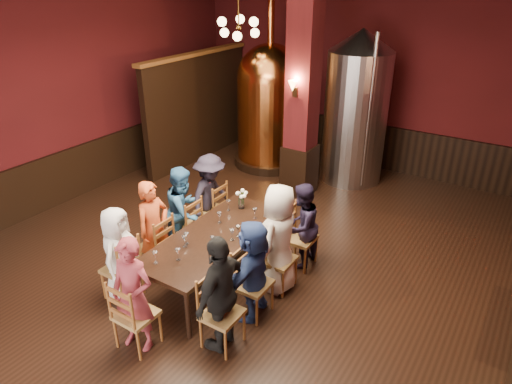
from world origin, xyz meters
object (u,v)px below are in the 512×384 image
Objects in this scene: steel_vessel at (356,108)px; copper_kettle at (270,104)px; dining_table at (215,239)px; person_2 at (184,211)px; person_1 at (154,229)px; rose_vase at (241,196)px; person_0 at (119,254)px.

copper_kettle is at bearing -173.15° from steel_vessel.
copper_kettle is 1.24× the size of steel_vessel.
steel_vessel is at bearing 6.85° from copper_kettle.
person_2 reaches higher than dining_table.
person_1 is 1.41m from rose_vase.
person_2 is 4.61× the size of rose_vase.
person_2 is at bearing 158.78° from dining_table.
copper_kettle reaches higher than person_2.
person_2 is (-0.01, 0.66, -0.01)m from person_1.
copper_kettle is 3.75m from rose_vase.
dining_table is at bearing -68.07° from copper_kettle.
person_1 is 4.66× the size of rose_vase.
steel_vessel reaches higher than person_2.
person_1 reaches higher than dining_table.
steel_vessel reaches higher than person_1.
person_2 is 4.37m from steel_vessel.
person_2 is 0.38× the size of copper_kettle.
steel_vessel is at bearing -32.59° from person_2.
steel_vessel is at bearing 84.31° from rose_vase.
dining_table is 7.57× the size of rose_vase.
person_1 is 5.00m from steel_vessel.
copper_kettle is (-0.86, 3.92, 0.67)m from person_2.
rose_vase reaches higher than dining_table.
dining_table is at bearing -128.75° from person_2.
person_1 is at bearing -158.78° from dining_table.
person_0 is at bearing -130.36° from dining_table.
steel_vessel reaches higher than dining_table.
person_1 is (-0.01, 0.67, 0.06)m from person_0.
person_0 is 1.33m from person_2.
dining_table is 0.62× the size of copper_kettle.
steel_vessel is 9.78× the size of rose_vase.
person_0 is 5.38m from copper_kettle.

